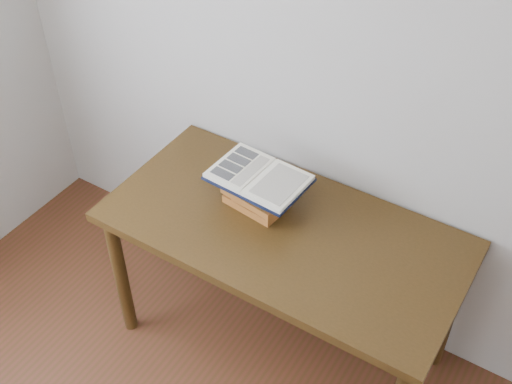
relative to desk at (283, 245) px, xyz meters
The scene contains 3 objects.
desk is the anchor object (origin of this frame).
book_stack 0.23m from the desk, 159.61° to the left, with size 0.27×0.21×0.12m.
open_book 0.29m from the desk, 156.05° to the left, with size 0.39×0.28×0.03m.
Camera 1 is at (0.72, -0.17, 2.54)m, focal length 45.00 mm.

